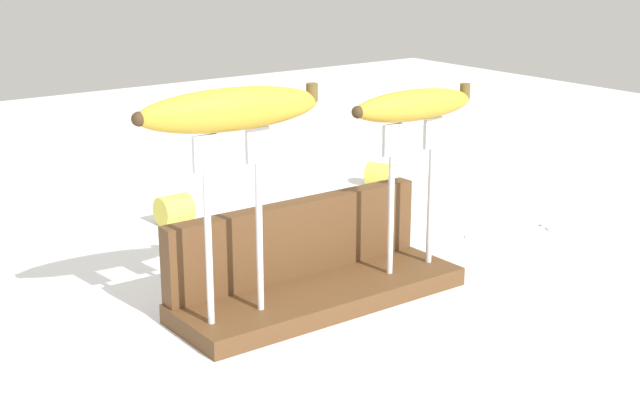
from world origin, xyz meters
name	(u,v)px	position (x,y,z in m)	size (l,w,h in m)	color
ground_plane	(320,303)	(0.00, 0.00, 0.00)	(3.00, 3.00, 0.00)	silver
wooden_board	(320,294)	(0.00, 0.00, 0.01)	(0.34, 0.12, 0.02)	brown
board_backstop	(296,238)	(0.00, 0.05, 0.06)	(0.33, 0.02, 0.09)	brown
fork_stand_left	(234,209)	(-0.12, -0.02, 0.14)	(0.09, 0.01, 0.19)	silver
fork_stand_right	(412,181)	(0.12, -0.02, 0.13)	(0.09, 0.01, 0.18)	silver
banana_raised_left	(231,109)	(-0.12, -0.02, 0.24)	(0.20, 0.06, 0.04)	gold
banana_raised_right	(414,105)	(0.12, -0.02, 0.22)	(0.17, 0.05, 0.04)	gold
fork_fallen_near	(531,228)	(0.39, 0.03, 0.00)	(0.16, 0.06, 0.01)	silver
banana_chunk_near	(175,209)	(0.01, 0.36, 0.02)	(0.05, 0.05, 0.04)	#DBD147
banana_chunk_far	(382,175)	(0.38, 0.34, 0.02)	(0.06, 0.06, 0.04)	#DBD147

